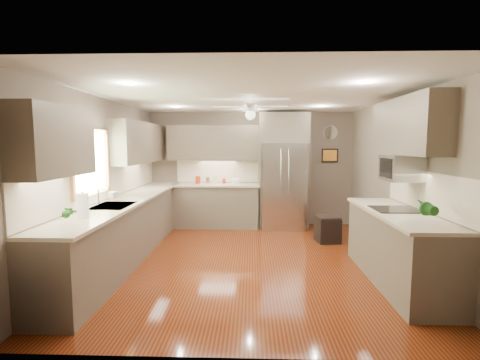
# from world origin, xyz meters

# --- Properties ---
(floor) EXTENTS (5.00, 5.00, 0.00)m
(floor) POSITION_xyz_m (0.00, 0.00, 0.00)
(floor) COLOR #491409
(floor) RESTS_ON ground
(ceiling) EXTENTS (5.00, 5.00, 0.00)m
(ceiling) POSITION_xyz_m (0.00, 0.00, 2.50)
(ceiling) COLOR white
(ceiling) RESTS_ON ground
(wall_back) EXTENTS (4.50, 0.00, 4.50)m
(wall_back) POSITION_xyz_m (0.00, 2.50, 1.25)
(wall_back) COLOR #665A4E
(wall_back) RESTS_ON ground
(wall_front) EXTENTS (4.50, 0.00, 4.50)m
(wall_front) POSITION_xyz_m (0.00, -2.50, 1.25)
(wall_front) COLOR #665A4E
(wall_front) RESTS_ON ground
(wall_left) EXTENTS (0.00, 5.00, 5.00)m
(wall_left) POSITION_xyz_m (-2.25, 0.00, 1.25)
(wall_left) COLOR #665A4E
(wall_left) RESTS_ON ground
(wall_right) EXTENTS (0.00, 5.00, 5.00)m
(wall_right) POSITION_xyz_m (2.25, 0.00, 1.25)
(wall_right) COLOR #665A4E
(wall_right) RESTS_ON ground
(canister_a) EXTENTS (0.13, 0.13, 0.17)m
(canister_a) POSITION_xyz_m (-1.14, 2.19, 1.02)
(canister_a) COLOR maroon
(canister_a) RESTS_ON back_run
(canister_b) EXTENTS (0.11, 0.11, 0.14)m
(canister_b) POSITION_xyz_m (-0.93, 2.26, 1.01)
(canister_b) COLOR silver
(canister_b) RESTS_ON back_run
(canister_c) EXTENTS (0.11, 0.11, 0.17)m
(canister_c) POSITION_xyz_m (-0.78, 2.24, 1.03)
(canister_c) COLOR beige
(canister_c) RESTS_ON back_run
(canister_d) EXTENTS (0.09, 0.09, 0.11)m
(canister_d) POSITION_xyz_m (-0.58, 2.23, 1.00)
(canister_d) COLOR maroon
(canister_d) RESTS_ON back_run
(soap_bottle) EXTENTS (0.11, 0.11, 0.20)m
(soap_bottle) POSITION_xyz_m (-2.06, -0.12, 1.04)
(soap_bottle) COLOR white
(soap_bottle) RESTS_ON left_run
(potted_plant_left) EXTENTS (0.16, 0.12, 0.27)m
(potted_plant_left) POSITION_xyz_m (-1.94, -1.69, 1.07)
(potted_plant_left) COLOR #1C5217
(potted_plant_left) RESTS_ON left_run
(potted_plant_right) EXTENTS (0.21, 0.18, 0.35)m
(potted_plant_right) POSITION_xyz_m (1.89, -1.51, 1.11)
(potted_plant_right) COLOR #1C5217
(potted_plant_right) RESTS_ON right_run
(bowl) EXTENTS (0.30, 0.30, 0.05)m
(bowl) POSITION_xyz_m (-0.31, 2.17, 0.97)
(bowl) COLOR beige
(bowl) RESTS_ON back_run
(left_run) EXTENTS (0.65, 4.70, 1.45)m
(left_run) POSITION_xyz_m (-1.95, 0.15, 0.48)
(left_run) COLOR brown
(left_run) RESTS_ON ground
(back_run) EXTENTS (1.85, 0.65, 1.45)m
(back_run) POSITION_xyz_m (-0.72, 2.20, 0.48)
(back_run) COLOR brown
(back_run) RESTS_ON ground
(uppers) EXTENTS (4.50, 4.70, 0.95)m
(uppers) POSITION_xyz_m (-0.74, 0.71, 1.87)
(uppers) COLOR brown
(uppers) RESTS_ON wall_left
(window) EXTENTS (0.05, 1.12, 0.92)m
(window) POSITION_xyz_m (-2.22, -0.50, 1.55)
(window) COLOR #BFF2B2
(window) RESTS_ON wall_left
(sink) EXTENTS (0.50, 0.70, 0.32)m
(sink) POSITION_xyz_m (-1.93, -0.50, 0.91)
(sink) COLOR silver
(sink) RESTS_ON left_run
(refrigerator) EXTENTS (1.06, 0.75, 2.45)m
(refrigerator) POSITION_xyz_m (0.70, 2.16, 1.19)
(refrigerator) COLOR silver
(refrigerator) RESTS_ON ground
(right_run) EXTENTS (0.70, 2.20, 1.45)m
(right_run) POSITION_xyz_m (1.93, -0.80, 0.48)
(right_run) COLOR brown
(right_run) RESTS_ON ground
(microwave) EXTENTS (0.43, 0.55, 0.34)m
(microwave) POSITION_xyz_m (2.03, -0.55, 1.48)
(microwave) COLOR silver
(microwave) RESTS_ON wall_right
(ceiling_fan) EXTENTS (1.18, 1.18, 0.32)m
(ceiling_fan) POSITION_xyz_m (-0.00, 0.30, 2.33)
(ceiling_fan) COLOR white
(ceiling_fan) RESTS_ON ceiling
(recessed_lights) EXTENTS (2.84, 3.14, 0.01)m
(recessed_lights) POSITION_xyz_m (-0.04, 0.40, 2.49)
(recessed_lights) COLOR white
(recessed_lights) RESTS_ON ceiling
(wall_clock) EXTENTS (0.30, 0.03, 0.30)m
(wall_clock) POSITION_xyz_m (1.75, 2.48, 2.05)
(wall_clock) COLOR white
(wall_clock) RESTS_ON wall_back
(framed_print) EXTENTS (0.36, 0.03, 0.30)m
(framed_print) POSITION_xyz_m (1.75, 2.48, 1.55)
(framed_print) COLOR black
(framed_print) RESTS_ON wall_back
(stool) EXTENTS (0.45, 0.45, 0.47)m
(stool) POSITION_xyz_m (1.43, 1.07, 0.24)
(stool) COLOR black
(stool) RESTS_ON ground
(paper_towel) EXTENTS (0.13, 0.13, 0.33)m
(paper_towel) POSITION_xyz_m (-1.94, -1.33, 1.08)
(paper_towel) COLOR white
(paper_towel) RESTS_ON left_run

